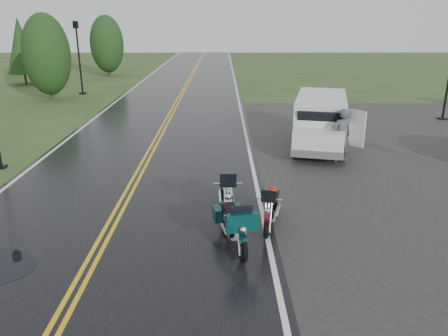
# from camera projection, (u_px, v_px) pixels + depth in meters

# --- Properties ---
(ground) EXTENTS (120.00, 120.00, 0.00)m
(ground) POSITION_uv_depth(u_px,v_px,m) (106.00, 235.00, 10.34)
(ground) COLOR #2D471E
(ground) RESTS_ON ground
(road) EXTENTS (8.00, 100.00, 0.04)m
(road) POSITION_uv_depth(u_px,v_px,m) (162.00, 132.00, 19.80)
(road) COLOR black
(road) RESTS_ON ground
(motorcycle_red) EXTENTS (1.11, 2.01, 1.13)m
(motorcycle_red) POSITION_uv_depth(u_px,v_px,m) (267.00, 218.00, 9.94)
(motorcycle_red) COLOR #5D0A19
(motorcycle_red) RESTS_ON ground
(motorcycle_teal) EXTENTS (1.17, 2.19, 1.23)m
(motorcycle_teal) POSITION_uv_depth(u_px,v_px,m) (242.00, 238.00, 8.93)
(motorcycle_teal) COLOR #043130
(motorcycle_teal) RESTS_ON ground
(motorcycle_silver) EXTENTS (0.88, 2.24, 1.31)m
(motorcycle_silver) POSITION_uv_depth(u_px,v_px,m) (228.00, 204.00, 10.46)
(motorcycle_silver) COLOR #AAADB2
(motorcycle_silver) RESTS_ON ground
(van_white) EXTENTS (3.11, 5.53, 2.05)m
(van_white) POSITION_uv_depth(u_px,v_px,m) (297.00, 131.00, 15.82)
(van_white) COLOR silver
(van_white) RESTS_ON ground
(person_at_van) EXTENTS (0.77, 0.58, 1.92)m
(person_at_van) POSITION_uv_depth(u_px,v_px,m) (341.00, 136.00, 15.32)
(person_at_van) COLOR #47474B
(person_at_van) RESTS_ON ground
(lamp_post_far_left) EXTENTS (0.41, 0.41, 4.81)m
(lamp_post_far_left) POSITION_uv_depth(u_px,v_px,m) (79.00, 58.00, 29.14)
(lamp_post_far_left) COLOR black
(lamp_post_far_left) RESTS_ON ground
(tree_left_mid) EXTENTS (2.88, 2.88, 4.51)m
(tree_left_mid) POSITION_uv_depth(u_px,v_px,m) (48.00, 63.00, 27.10)
(tree_left_mid) COLOR #1E3D19
(tree_left_mid) RESTS_ON ground
(tree_left_far) EXTENTS (2.91, 2.91, 4.48)m
(tree_left_far) POSITION_uv_depth(u_px,v_px,m) (107.00, 50.00, 38.64)
(tree_left_far) COLOR #1E3D19
(tree_left_far) RESTS_ON ground
(pine_left_far) EXTENTS (2.37, 2.37, 4.93)m
(pine_left_far) POSITION_uv_depth(u_px,v_px,m) (22.00, 52.00, 33.50)
(pine_left_far) COLOR #1E3D19
(pine_left_far) RESTS_ON ground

